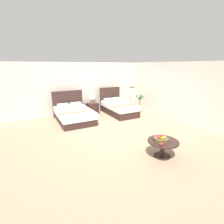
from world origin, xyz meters
TOP-DOWN VIEW (x-y plane):
  - ground_plane at (0.00, 0.00)m, footprint 9.43×10.09m
  - wall_back at (0.00, 3.25)m, footprint 9.43×0.12m
  - wall_side_right at (2.91, 0.40)m, footprint 0.12×5.69m
  - bed_near_window at (-1.14, 1.91)m, footprint 1.46×2.08m
  - bed_near_corner at (1.15, 1.91)m, footprint 1.21×2.09m
  - nightstand at (0.04, 2.61)m, footprint 0.54×0.46m
  - table_lamp at (0.04, 2.63)m, footprint 0.33×0.33m
  - vase at (0.21, 2.57)m, footprint 0.10×0.10m
  - coffee_table at (-0.01, -2.17)m, footprint 0.81×0.81m
  - fruit_bowl at (-0.06, -2.14)m, footprint 0.38×0.38m
  - loose_apple at (-0.26, -2.33)m, footprint 0.08×0.08m
  - floor_lamp_corner at (2.38, 2.50)m, footprint 0.24×0.24m
  - potted_palm at (2.31, 1.69)m, footprint 0.51×0.45m

SIDE VIEW (x-z plane):
  - ground_plane at x=0.00m, z-range -0.02..0.00m
  - nightstand at x=0.04m, z-range 0.00..0.53m
  - potted_palm at x=2.31m, z-range -0.21..0.74m
  - bed_near_window at x=-1.14m, z-range -0.30..0.91m
  - bed_near_corner at x=1.15m, z-range -0.30..0.93m
  - coffee_table at x=-0.01m, z-range 0.11..0.56m
  - loose_apple at x=-0.26m, z-range 0.45..0.54m
  - fruit_bowl at x=-0.06m, z-range 0.43..0.59m
  - floor_lamp_corner at x=2.38m, z-range 0.00..1.22m
  - vase at x=0.21m, z-range 0.53..0.73m
  - table_lamp at x=0.04m, z-range 0.59..1.00m
  - wall_back at x=0.00m, z-range 0.00..2.51m
  - wall_side_right at x=2.91m, z-range 0.00..2.51m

